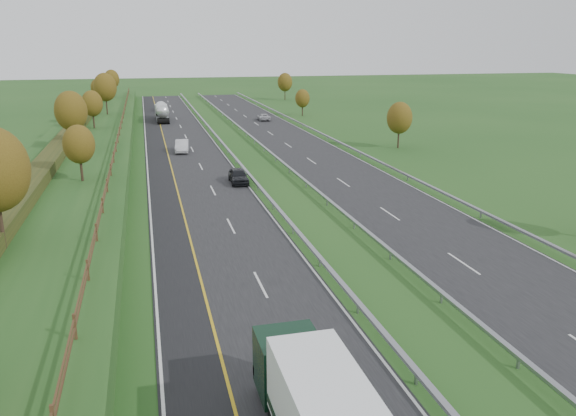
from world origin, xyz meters
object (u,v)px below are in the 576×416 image
object	(u,v)px
car_silver_mid	(182,146)
car_dark_near	(238,176)
car_small_far	(161,108)
car_oncoming	(264,117)
road_tanker	(162,111)

from	to	relation	value
car_silver_mid	car_dark_near	bearing A→B (deg)	-71.42
car_dark_near	car_small_far	distance (m)	72.11
car_silver_mid	car_oncoming	xyz separation A→B (m)	(17.86, 30.28, -0.17)
car_silver_mid	car_oncoming	bearing A→B (deg)	65.17
road_tanker	car_silver_mid	xyz separation A→B (m)	(1.36, -34.52, -1.00)
car_oncoming	car_small_far	bearing A→B (deg)	-46.94
car_small_far	car_oncoming	world-z (taller)	car_small_far
car_silver_mid	car_small_far	distance (m)	52.04
road_tanker	car_silver_mid	distance (m)	34.56
car_small_far	road_tanker	bearing A→B (deg)	-95.15
car_dark_near	car_silver_mid	xyz separation A→B (m)	(-4.54, 19.86, 0.04)
road_tanker	car_small_far	bearing A→B (deg)	88.96
road_tanker	car_silver_mid	world-z (taller)	road_tanker
car_small_far	car_silver_mid	bearing A→B (deg)	-92.95
car_small_far	car_oncoming	bearing A→B (deg)	-53.12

